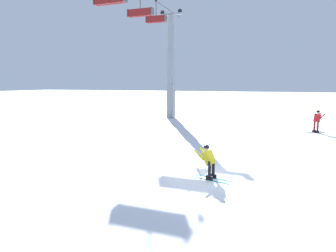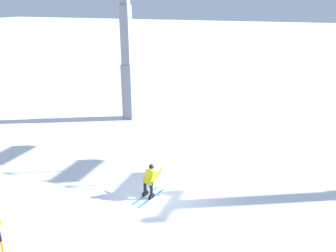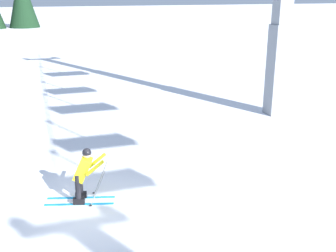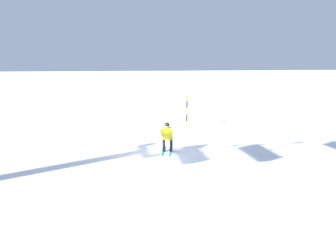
# 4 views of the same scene
# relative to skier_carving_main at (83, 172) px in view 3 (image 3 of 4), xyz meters

# --- Properties ---
(ground_plane) EXTENTS (260.00, 260.00, 0.00)m
(ground_plane) POSITION_rel_skier_carving_main_xyz_m (0.49, 0.20, -0.80)
(ground_plane) COLOR white
(skier_carving_main) EXTENTS (0.94, 1.77, 1.53)m
(skier_carving_main) POSITION_rel_skier_carving_main_xyz_m (0.00, 0.00, 0.00)
(skier_carving_main) COLOR #198CCC
(skier_carving_main) RESTS_ON ground_plane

